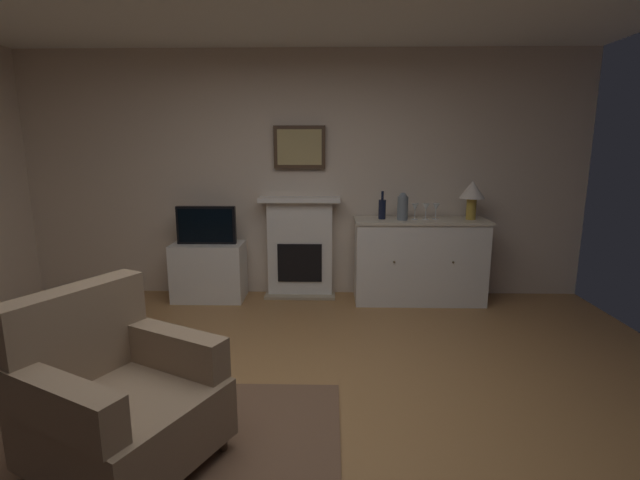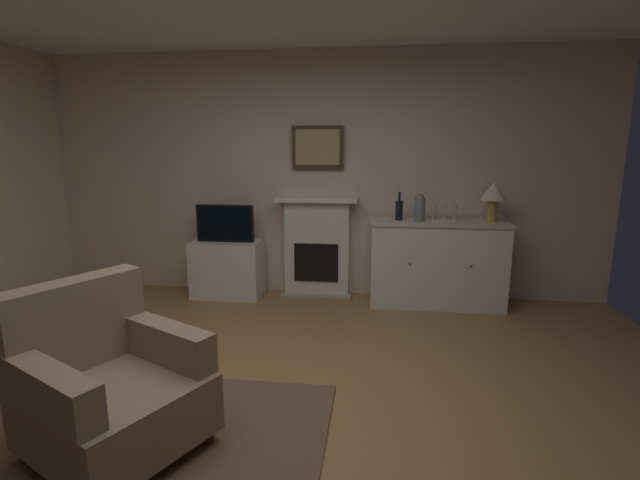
{
  "view_description": "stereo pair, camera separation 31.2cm",
  "coord_description": "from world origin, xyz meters",
  "px_view_note": "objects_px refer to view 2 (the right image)",
  "views": [
    {
      "loc": [
        0.32,
        -2.4,
        1.63
      ],
      "look_at": [
        0.25,
        0.66,
        1.0
      ],
      "focal_mm": 25.63,
      "sensor_mm": 36.0,
      "label": 1
    },
    {
      "loc": [
        0.63,
        -2.38,
        1.63
      ],
      "look_at": [
        0.25,
        0.66,
        1.0
      ],
      "focal_mm": 25.63,
      "sensor_mm": 36.0,
      "label": 2
    }
  ],
  "objects_px": {
    "wine_bottle": "(399,210)",
    "tv_set": "(225,223)",
    "sideboard_cabinet": "(437,263)",
    "armchair": "(108,385)",
    "table_lamp": "(494,194)",
    "fireplace_unit": "(317,247)",
    "wine_glass_center": "(444,209)",
    "vase_decorative": "(420,208)",
    "tv_cabinet": "(228,269)",
    "wine_glass_left": "(433,209)",
    "framed_picture": "(318,147)",
    "wine_glass_right": "(455,209)"
  },
  "relations": [
    {
      "from": "wine_bottle",
      "to": "armchair",
      "type": "relative_size",
      "value": 0.27
    },
    {
      "from": "fireplace_unit",
      "to": "framed_picture",
      "type": "xyz_separation_m",
      "value": [
        0.0,
        0.05,
        1.07
      ]
    },
    {
      "from": "fireplace_unit",
      "to": "armchair",
      "type": "xyz_separation_m",
      "value": [
        -0.75,
        -2.8,
        -0.17
      ]
    },
    {
      "from": "wine_glass_left",
      "to": "armchair",
      "type": "relative_size",
      "value": 0.15
    },
    {
      "from": "fireplace_unit",
      "to": "armchair",
      "type": "height_order",
      "value": "fireplace_unit"
    },
    {
      "from": "framed_picture",
      "to": "wine_bottle",
      "type": "xyz_separation_m",
      "value": [
        0.87,
        -0.21,
        -0.63
      ]
    },
    {
      "from": "framed_picture",
      "to": "tv_set",
      "type": "height_order",
      "value": "framed_picture"
    },
    {
      "from": "tv_set",
      "to": "armchair",
      "type": "height_order",
      "value": "tv_set"
    },
    {
      "from": "wine_glass_center",
      "to": "wine_glass_right",
      "type": "height_order",
      "value": "same"
    },
    {
      "from": "wine_glass_left",
      "to": "wine_glass_right",
      "type": "xyz_separation_m",
      "value": [
        0.22,
        0.03,
        0.0
      ]
    },
    {
      "from": "fireplace_unit",
      "to": "sideboard_cabinet",
      "type": "height_order",
      "value": "fireplace_unit"
    },
    {
      "from": "sideboard_cabinet",
      "to": "wine_bottle",
      "type": "distance_m",
      "value": 0.68
    },
    {
      "from": "wine_glass_center",
      "to": "wine_glass_right",
      "type": "relative_size",
      "value": 1.0
    },
    {
      "from": "framed_picture",
      "to": "wine_glass_right",
      "type": "distance_m",
      "value": 1.56
    },
    {
      "from": "framed_picture",
      "to": "tv_set",
      "type": "bearing_deg",
      "value": -166.69
    },
    {
      "from": "framed_picture",
      "to": "sideboard_cabinet",
      "type": "xyz_separation_m",
      "value": [
        1.27,
        -0.22,
        -1.18
      ]
    },
    {
      "from": "table_lamp",
      "to": "tv_set",
      "type": "height_order",
      "value": "table_lamp"
    },
    {
      "from": "wine_glass_right",
      "to": "armchair",
      "type": "xyz_separation_m",
      "value": [
        -2.18,
        -2.64,
        -0.63
      ]
    },
    {
      "from": "sideboard_cabinet",
      "to": "table_lamp",
      "type": "relative_size",
      "value": 3.44
    },
    {
      "from": "framed_picture",
      "to": "wine_glass_center",
      "type": "distance_m",
      "value": 1.47
    },
    {
      "from": "wine_bottle",
      "to": "wine_glass_center",
      "type": "bearing_deg",
      "value": -3.98
    },
    {
      "from": "sideboard_cabinet",
      "to": "wine_bottle",
      "type": "bearing_deg",
      "value": 178.27
    },
    {
      "from": "wine_bottle",
      "to": "sideboard_cabinet",
      "type": "bearing_deg",
      "value": -1.73
    },
    {
      "from": "tv_set",
      "to": "wine_glass_left",
      "type": "bearing_deg",
      "value": -0.1
    },
    {
      "from": "wine_glass_center",
      "to": "tv_set",
      "type": "xyz_separation_m",
      "value": [
        -2.29,
        0.01,
        -0.19
      ]
    },
    {
      "from": "fireplace_unit",
      "to": "wine_glass_center",
      "type": "bearing_deg",
      "value": -8.48
    },
    {
      "from": "wine_bottle",
      "to": "tv_set",
      "type": "height_order",
      "value": "wine_bottle"
    },
    {
      "from": "fireplace_unit",
      "to": "wine_glass_center",
      "type": "relative_size",
      "value": 6.67
    },
    {
      "from": "wine_glass_left",
      "to": "wine_glass_center",
      "type": "relative_size",
      "value": 1.0
    },
    {
      "from": "wine_bottle",
      "to": "armchair",
      "type": "distance_m",
      "value": 3.16
    },
    {
      "from": "wine_glass_center",
      "to": "tv_set",
      "type": "relative_size",
      "value": 0.27
    },
    {
      "from": "wine_glass_center",
      "to": "fireplace_unit",
      "type": "bearing_deg",
      "value": 171.52
    },
    {
      "from": "wine_glass_left",
      "to": "tv_set",
      "type": "height_order",
      "value": "wine_glass_left"
    },
    {
      "from": "framed_picture",
      "to": "sideboard_cabinet",
      "type": "bearing_deg",
      "value": -9.92
    },
    {
      "from": "tv_cabinet",
      "to": "armchair",
      "type": "distance_m",
      "value": 2.65
    },
    {
      "from": "framed_picture",
      "to": "wine_glass_left",
      "type": "distance_m",
      "value": 1.37
    },
    {
      "from": "vase_decorative",
      "to": "fireplace_unit",
      "type": "bearing_deg",
      "value": 168.02
    },
    {
      "from": "table_lamp",
      "to": "framed_picture",
      "type": "bearing_deg",
      "value": 172.89
    },
    {
      "from": "sideboard_cabinet",
      "to": "tv_set",
      "type": "bearing_deg",
      "value": -179.79
    },
    {
      "from": "framed_picture",
      "to": "wine_glass_right",
      "type": "bearing_deg",
      "value": -8.27
    },
    {
      "from": "framed_picture",
      "to": "wine_bottle",
      "type": "height_order",
      "value": "framed_picture"
    },
    {
      "from": "sideboard_cabinet",
      "to": "tv_set",
      "type": "height_order",
      "value": "tv_set"
    },
    {
      "from": "framed_picture",
      "to": "wine_bottle",
      "type": "relative_size",
      "value": 1.9
    },
    {
      "from": "sideboard_cabinet",
      "to": "tv_set",
      "type": "xyz_separation_m",
      "value": [
        -2.25,
        -0.01,
        0.37
      ]
    },
    {
      "from": "wine_glass_center",
      "to": "tv_cabinet",
      "type": "distance_m",
      "value": 2.4
    },
    {
      "from": "wine_glass_center",
      "to": "vase_decorative",
      "type": "height_order",
      "value": "vase_decorative"
    },
    {
      "from": "armchair",
      "to": "table_lamp",
      "type": "bearing_deg",
      "value": 45.96
    },
    {
      "from": "tv_cabinet",
      "to": "wine_glass_center",
      "type": "bearing_deg",
      "value": -0.85
    },
    {
      "from": "tv_cabinet",
      "to": "sideboard_cabinet",
      "type": "bearing_deg",
      "value": -0.38
    },
    {
      "from": "wine_bottle",
      "to": "tv_cabinet",
      "type": "distance_m",
      "value": 1.97
    }
  ]
}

